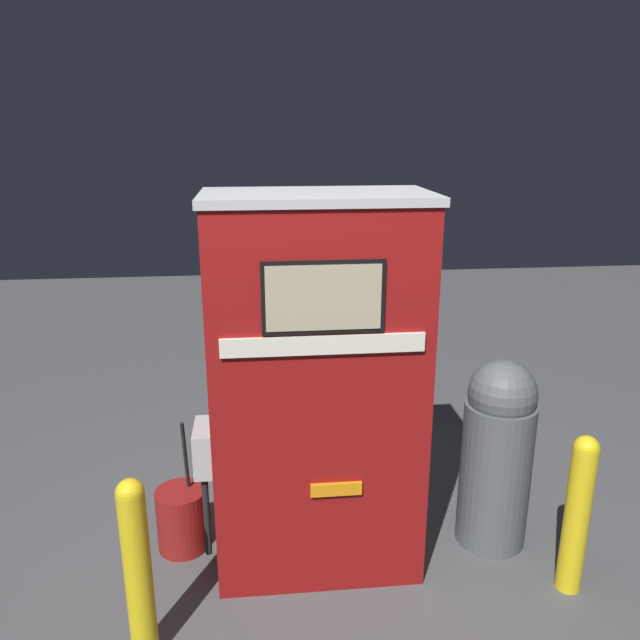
# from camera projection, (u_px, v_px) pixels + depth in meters

# --- Properties ---
(ground_plane) EXTENTS (14.00, 14.00, 0.00)m
(ground_plane) POSITION_uv_depth(u_px,v_px,m) (323.00, 591.00, 3.07)
(ground_plane) COLOR #4C4C4F
(gas_pump) EXTENTS (1.12, 0.58, 1.92)m
(gas_pump) POSITION_uv_depth(u_px,v_px,m) (317.00, 390.00, 3.05)
(gas_pump) COLOR maroon
(gas_pump) RESTS_ON ground_plane
(safety_bollard) EXTENTS (0.11, 0.11, 0.86)m
(safety_bollard) POSITION_uv_depth(u_px,v_px,m) (138.00, 567.00, 2.57)
(safety_bollard) COLOR yellow
(safety_bollard) RESTS_ON ground_plane
(trash_bin) EXTENTS (0.37, 0.37, 1.05)m
(trash_bin) POSITION_uv_depth(u_px,v_px,m) (497.00, 451.00, 3.32)
(trash_bin) COLOR #51565B
(trash_bin) RESTS_ON ground_plane
(safety_bollard_far) EXTENTS (0.12, 0.12, 0.83)m
(safety_bollard_far) POSITION_uv_depth(u_px,v_px,m) (578.00, 511.00, 2.98)
(safety_bollard_far) COLOR yellow
(safety_bollard_far) RESTS_ON ground_plane
(squeegee_bucket) EXTENTS (0.27, 0.27, 0.77)m
(squeegee_bucket) POSITION_uv_depth(u_px,v_px,m) (182.00, 518.00, 3.36)
(squeegee_bucket) COLOR maroon
(squeegee_bucket) RESTS_ON ground_plane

